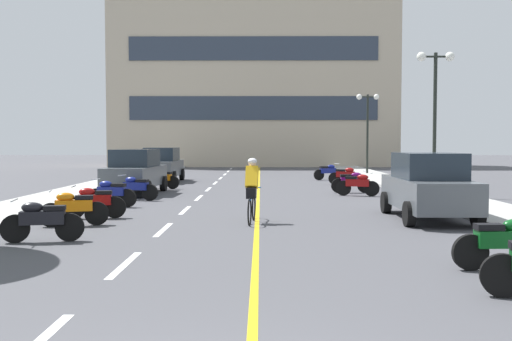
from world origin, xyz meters
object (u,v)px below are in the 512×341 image
Objects in this scene: motorcycle_6 at (136,187)px; motorcycle_8 at (352,182)px; parked_car_near at (428,186)px; motorcycle_7 at (358,184)px; motorcycle_5 at (111,193)px; motorcycle_9 at (161,178)px; street_lamp_far at (368,115)px; parked_car_mid at (135,171)px; motorcycle_10 at (346,175)px; motorcycle_11 at (328,172)px; motorcycle_4 at (94,201)px; street_lamp_mid at (435,91)px; parked_car_far at (162,165)px; motorcycle_2 at (42,220)px; motorcycle_3 at (73,207)px; motorcycle_1 at (504,242)px; cyclist_rider at (252,189)px.

motorcycle_8 is at bearing 20.95° from motorcycle_6.
motorcycle_6 is (-9.10, 5.11, -0.44)m from parked_car_near.
motorcycle_7 is (8.35, 1.78, 0.00)m from motorcycle_6.
motorcycle_8 is (8.67, 5.34, 0.00)m from motorcycle_5.
street_lamp_far is at bearing 44.42° from motorcycle_9.
parked_car_mid reaches higher than motorcycle_5.
parked_car_near is 2.54× the size of motorcycle_9.
motorcycle_8 and motorcycle_10 have the same top height.
street_lamp_far reaches higher than motorcycle_10.
parked_car_mid is at bearing -135.30° from motorcycle_11.
parked_car_mid is at bearing 93.85° from motorcycle_4.
street_lamp_mid is 4.91m from motorcycle_8.
motorcycle_8 is at bearing -103.06° from street_lamp_far.
parked_car_far is 18.71m from motorcycle_2.
parked_car_mid is at bearing 92.57° from motorcycle_3.
motorcycle_6 is (-8.54, 11.42, 0.00)m from motorcycle_1.
motorcycle_8 is at bearing 90.60° from motorcycle_7.
motorcycle_4 is at bearing 143.33° from motorcycle_1.
street_lamp_far is at bearing 63.17° from motorcycle_3.
street_lamp_mid reaches higher than cyclist_rider.
motorcycle_7 is at bearing 51.48° from motorcycle_2.
motorcycle_8 is at bearing 95.28° from parked_car_near.
parked_car_far is 14.93m from motorcycle_4.
motorcycle_9 is (-8.30, 2.10, 0.00)m from motorcycle_8.
motorcycle_8 is at bearing -95.27° from motorcycle_10.
motorcycle_7 is (8.41, 6.80, 0.00)m from motorcycle_4.
parked_car_mid reaches higher than motorcycle_2.
street_lamp_far is 15.34m from motorcycle_7.
motorcycle_10 is at bearing 16.01° from motorcycle_9.
street_lamp_far is at bearing 65.53° from motorcycle_2.
street_lamp_mid is 3.21× the size of motorcycle_8.
motorcycle_6 is 1.02× the size of motorcycle_10.
parked_car_near reaches higher than motorcycle_1.
motorcycle_11 is at bearing 90.22° from motorcycle_7.
street_lamp_mid is 15.88m from motorcycle_2.
motorcycle_7 and motorcycle_11 have the same top height.
motorcycle_5 is 1.01× the size of motorcycle_6.
parked_car_near is 2.50× the size of motorcycle_2.
motorcycle_9 is (0.11, 14.09, 0.00)m from motorcycle_2.
motorcycle_1 and motorcycle_11 have the same top height.
motorcycle_3 is 4.54m from cyclist_rider.
motorcycle_1 is (-2.87, -27.85, -3.36)m from street_lamp_far.
parked_car_near reaches higher than motorcycle_4.
parked_car_mid is at bearing -176.42° from motorcycle_8.
motorcycle_6 and motorcycle_7 have the same top height.
motorcycle_1 is 14.61m from motorcycle_8.
street_lamp_mid is 3.10× the size of cyclist_rider.
parked_car_mid reaches higher than motorcycle_7.
motorcycle_3 is 0.99× the size of motorcycle_5.
parked_car_far reaches higher than motorcycle_8.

